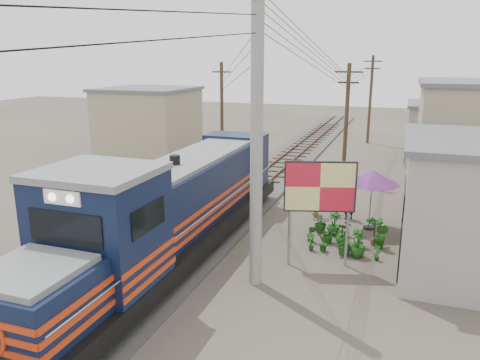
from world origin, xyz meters
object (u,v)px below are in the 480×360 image
at_px(market_umbrella, 372,177).
at_px(billboard, 320,189).
at_px(vendor, 349,204).
at_px(locomotive, 169,214).

bearing_deg(market_umbrella, billboard, -108.28).
height_order(billboard, vendor, billboard).
relative_size(billboard, market_umbrella, 1.46).
distance_m(locomotive, vendor, 8.98).
xyz_separation_m(locomotive, market_umbrella, (6.66, 5.93, 0.49)).
xyz_separation_m(market_umbrella, vendor, (-1.01, 0.97, -1.59)).
distance_m(billboard, market_umbrella, 4.75).
distance_m(locomotive, billboard, 5.48).
bearing_deg(locomotive, vendor, 50.67).
bearing_deg(billboard, market_umbrella, 55.69).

